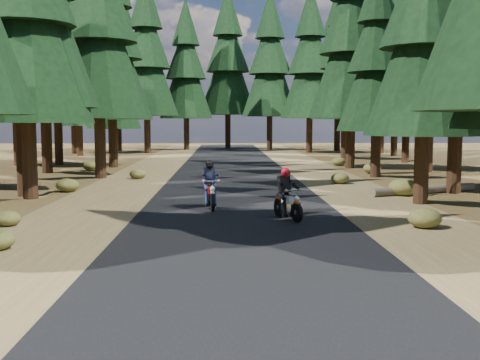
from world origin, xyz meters
name	(u,v)px	position (x,y,z in m)	size (l,w,h in m)	color
ground	(242,229)	(0.00, 0.00, 0.00)	(120.00, 120.00, 0.00)	#4C3A1B
road	(237,202)	(0.00, 5.00, 0.01)	(6.00, 100.00, 0.01)	black
shoulder_l	(100,203)	(-4.60, 5.00, 0.00)	(3.20, 100.00, 0.01)	brown
shoulder_r	(373,202)	(4.60, 5.00, 0.00)	(3.20, 100.00, 0.01)	brown
pine_forest	(231,33)	(-0.02, 21.05, 7.89)	(34.59, 55.08, 16.32)	black
log_near	(425,190)	(7.12, 7.21, 0.16)	(0.32, 0.32, 4.81)	#4C4233
understory_shrubs	(284,187)	(1.83, 7.32, 0.27)	(15.96, 30.96, 0.64)	#474C1E
rider_lead	(288,203)	(1.32, 1.36, 0.48)	(1.04, 1.67, 1.43)	silver
rider_follow	(210,193)	(-0.87, 3.49, 0.51)	(0.74, 1.75, 1.51)	maroon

